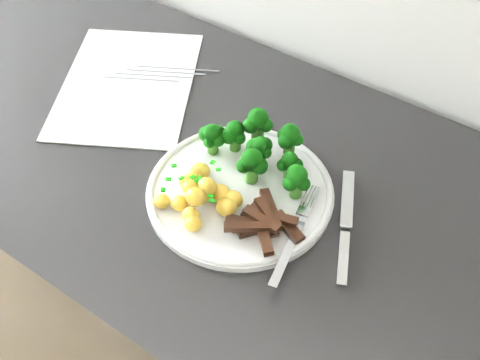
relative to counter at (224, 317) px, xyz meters
The scene contains 8 objects.
counter is the anchor object (origin of this frame).
recipe_paper 0.50m from the counter, 163.55° to the left, with size 0.33×0.37×0.00m.
plate 0.44m from the counter, 22.64° to the right, with size 0.26×0.26×0.01m.
broccoli 0.48m from the counter, 34.48° to the left, with size 0.19×0.11×0.07m.
potatoes 0.46m from the counter, 70.83° to the right, with size 0.11×0.10×0.04m.
beef_strips 0.47m from the counter, 26.96° to the right, with size 0.11×0.10×0.03m.
fork 0.48m from the counter, 19.31° to the right, with size 0.05×0.17×0.02m.
knife 0.49m from the counter, ahead, with size 0.09×0.18×0.02m.
Camera 1 is at (0.45, 1.21, 1.49)m, focal length 44.85 mm.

